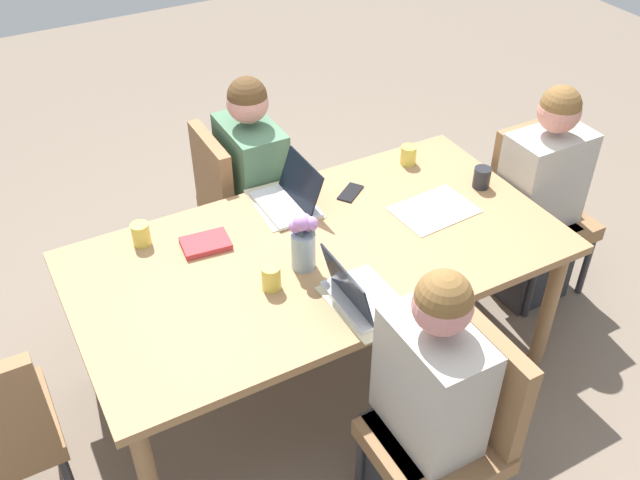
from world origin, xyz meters
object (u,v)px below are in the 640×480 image
at_px(person_near_left_near, 427,415).
at_px(laptop_near_left_near, 360,294).
at_px(person_head_right_left_far, 537,208).
at_px(person_far_left_mid, 254,198).
at_px(chair_head_right_left_far, 535,202).
at_px(coffee_mug_centre_right, 141,234).
at_px(coffee_mug_near_right, 408,155).
at_px(phone_black, 350,193).
at_px(flower_vase, 304,239).
at_px(coffee_mug_near_left, 482,178).
at_px(book_red_cover, 206,244).
at_px(laptop_far_left_mid, 290,197).
at_px(coffee_mug_centre_left, 271,278).
at_px(chair_far_left_mid, 236,200).
at_px(dining_table, 320,262).

height_order(person_near_left_near, laptop_near_left_near, person_near_left_near).
bearing_deg(person_head_right_left_far, person_far_left_mid, 147.71).
height_order(chair_head_right_left_far, coffee_mug_centre_right, chair_head_right_left_far).
bearing_deg(chair_head_right_left_far, coffee_mug_near_right, 151.87).
bearing_deg(phone_black, laptop_near_left_near, -153.01).
height_order(coffee_mug_near_right, coffee_mug_centre_right, coffee_mug_centre_right).
bearing_deg(flower_vase, phone_black, 39.73).
bearing_deg(coffee_mug_near_left, person_head_right_left_far, -9.21).
distance_m(person_far_left_mid, book_red_cover, 0.71).
distance_m(person_near_left_near, chair_head_right_left_far, 1.56).
distance_m(laptop_far_left_mid, coffee_mug_near_right, 0.67).
xyz_separation_m(laptop_far_left_mid, coffee_mug_centre_left, (-0.32, -0.47, 0.01)).
xyz_separation_m(chair_far_left_mid, phone_black, (0.37, -0.53, 0.24)).
bearing_deg(book_red_cover, flower_vase, -39.82).
distance_m(person_near_left_near, coffee_mug_near_right, 1.40).
bearing_deg(coffee_mug_near_right, chair_head_right_left_far, -28.13).
xyz_separation_m(person_head_right_left_far, flower_vase, (-1.36, -0.06, 0.35)).
xyz_separation_m(person_head_right_left_far, coffee_mug_centre_right, (-1.89, 0.40, 0.26)).
relative_size(dining_table, coffee_mug_centre_left, 19.71).
relative_size(dining_table, laptop_near_left_near, 6.44).
xyz_separation_m(person_far_left_mid, phone_black, (0.30, -0.47, 0.22)).
bearing_deg(person_near_left_near, dining_table, 90.46).
height_order(person_far_left_mid, coffee_mug_centre_left, person_far_left_mid).
height_order(chair_head_right_left_far, flower_vase, flower_vase).
bearing_deg(flower_vase, laptop_far_left_mid, 70.46).
xyz_separation_m(person_near_left_near, phone_black, (0.32, 1.09, 0.22)).
height_order(dining_table, person_far_left_mid, person_far_left_mid).
bearing_deg(laptop_far_left_mid, book_red_cover, -168.13).
relative_size(dining_table, phone_black, 13.74).
bearing_deg(person_near_left_near, coffee_mug_near_right, 59.31).
height_order(person_head_right_left_far, coffee_mug_centre_left, person_head_right_left_far).
relative_size(person_far_left_mid, book_red_cover, 5.97).
distance_m(chair_far_left_mid, person_far_left_mid, 0.10).
bearing_deg(coffee_mug_centre_right, person_near_left_near, -61.42).
relative_size(chair_head_right_left_far, flower_vase, 3.34).
bearing_deg(coffee_mug_near_left, phone_black, 156.58).
xyz_separation_m(person_head_right_left_far, book_red_cover, (-1.66, 0.26, 0.22)).
distance_m(chair_far_left_mid, coffee_mug_centre_left, 1.02).
relative_size(coffee_mug_near_right, coffee_mug_centre_left, 0.91).
relative_size(person_far_left_mid, phone_black, 7.97).
bearing_deg(phone_black, coffee_mug_near_right, -21.74).
xyz_separation_m(person_near_left_near, person_far_left_mid, (0.02, 1.56, 0.00)).
bearing_deg(dining_table, coffee_mug_near_right, 28.75).
bearing_deg(person_near_left_near, coffee_mug_centre_right, 118.58).
bearing_deg(coffee_mug_near_left, flower_vase, -173.49).
xyz_separation_m(laptop_far_left_mid, coffee_mug_centre_right, (-0.68, 0.05, 0.01)).
bearing_deg(laptop_near_left_near, person_far_left_mid, 87.25).
bearing_deg(coffee_mug_centre_left, laptop_far_left_mid, 55.57).
xyz_separation_m(chair_far_left_mid, laptop_far_left_mid, (0.08, -0.48, 0.28)).
bearing_deg(chair_far_left_mid, chair_head_right_left_far, -29.16).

